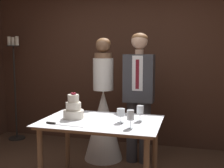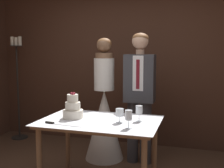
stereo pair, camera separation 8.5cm
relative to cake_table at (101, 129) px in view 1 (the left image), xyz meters
name	(u,v)px [view 1 (the left image)]	position (x,y,z in m)	size (l,w,h in m)	color
wall_back	(130,55)	(-0.05, 1.72, 0.76)	(4.95, 0.12, 2.91)	#472B1E
cake_table	(101,129)	(0.00, 0.00, 0.00)	(1.27, 0.85, 0.79)	#8E6B4C
tiered_cake	(73,109)	(-0.32, 0.01, 0.20)	(0.22, 0.22, 0.29)	silver
cake_knife	(57,124)	(-0.37, -0.28, 0.10)	(0.42, 0.06, 0.02)	silver
wine_glass_near	(140,110)	(0.41, 0.09, 0.21)	(0.07, 0.07, 0.17)	silver
wine_glass_middle	(130,116)	(0.37, -0.21, 0.21)	(0.07, 0.07, 0.18)	silver
wine_glass_far	(121,113)	(0.23, -0.03, 0.19)	(0.08, 0.08, 0.15)	silver
bride	(103,116)	(-0.25, 0.89, -0.07)	(0.54, 0.54, 1.70)	white
groom	(139,91)	(0.25, 0.89, 0.30)	(0.40, 0.25, 1.76)	#38383D
candle_stand	(15,86)	(-1.98, 1.35, 0.24)	(0.28, 0.28, 1.76)	black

